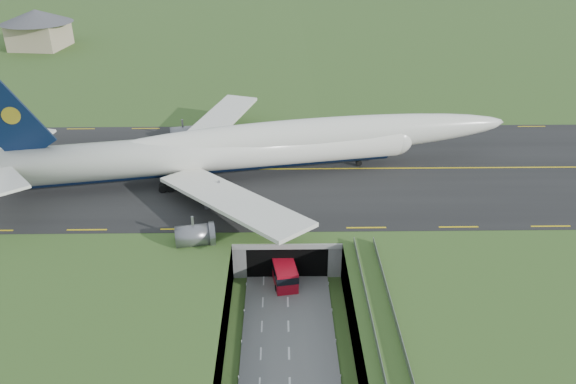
{
  "coord_description": "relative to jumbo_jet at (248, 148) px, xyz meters",
  "views": [
    {
      "loc": [
        -0.91,
        -60.29,
        50.07
      ],
      "look_at": [
        0.29,
        20.0,
        8.17
      ],
      "focal_mm": 35.0,
      "sensor_mm": 36.0,
      "label": 1
    }
  ],
  "objects": [
    {
      "name": "tunnel_portal",
      "position": [
        6.49,
        -13.67,
        -8.17
      ],
      "size": [
        17.0,
        22.3,
        6.0
      ],
      "color": "gray",
      "rests_on": "ground"
    },
    {
      "name": "airfield_deck",
      "position": [
        6.49,
        -30.38,
        -8.5
      ],
      "size": [
        800.0,
        800.0,
        6.0
      ],
      "primitive_type": "cube",
      "color": "gray",
      "rests_on": "ground"
    },
    {
      "name": "trench_road",
      "position": [
        6.49,
        -37.88,
        -11.4
      ],
      "size": [
        12.0,
        75.0,
        0.2
      ],
      "primitive_type": "cube",
      "color": "slate",
      "rests_on": "ground"
    },
    {
      "name": "jumbo_jet",
      "position": [
        0.0,
        0.0,
        0.0
      ],
      "size": [
        95.87,
        60.74,
        20.44
      ],
      "rotation": [
        0.0,
        0.0,
        0.19
      ],
      "color": "white",
      "rests_on": "ground"
    },
    {
      "name": "ground",
      "position": [
        6.49,
        -30.38,
        -11.5
      ],
      "size": [
        900.0,
        900.0,
        0.0
      ],
      "primitive_type": "plane",
      "color": "#3A5A24",
      "rests_on": "ground"
    },
    {
      "name": "service_building",
      "position": [
        -74.03,
        99.34,
        1.91
      ],
      "size": [
        25.53,
        25.53,
        12.51
      ],
      "rotation": [
        0.0,
        0.0,
        -0.12
      ],
      "color": "tan",
      "rests_on": "ground"
    },
    {
      "name": "taxiway",
      "position": [
        6.49,
        2.62,
        -5.41
      ],
      "size": [
        800.0,
        44.0,
        0.18
      ],
      "primitive_type": "cube",
      "color": "black",
      "rests_on": "airfield_deck"
    },
    {
      "name": "shuttle_tram",
      "position": [
        5.9,
        -22.76,
        -9.65
      ],
      "size": [
        4.42,
        8.74,
        3.39
      ],
      "rotation": [
        0.0,
        0.0,
        0.16
      ],
      "color": "#A90B1B",
      "rests_on": "ground"
    }
  ]
}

